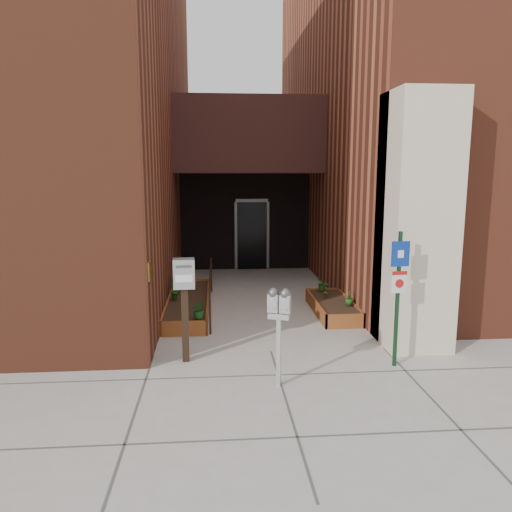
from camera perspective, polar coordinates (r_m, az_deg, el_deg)
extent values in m
plane|color=#9E9991|center=(8.76, 1.72, -10.86)|extent=(80.00, 80.00, 0.00)
cube|color=brown|center=(15.80, -24.35, 15.95)|extent=(8.00, 14.60, 10.00)
cube|color=brown|center=(16.89, 20.38, 15.76)|extent=(8.00, 13.70, 10.00)
cube|color=beige|center=(9.08, 17.89, 3.70)|extent=(1.10, 1.20, 4.40)
cube|color=black|center=(14.20, -0.94, 13.53)|extent=(4.20, 2.00, 2.00)
cube|color=black|center=(15.65, -1.25, 4.03)|extent=(4.00, 0.30, 3.00)
cube|color=black|center=(15.54, -0.47, 2.32)|extent=(0.90, 0.06, 2.10)
cube|color=#B79338|center=(8.17, -12.08, -1.65)|extent=(0.04, 0.30, 0.30)
cube|color=brown|center=(9.55, -8.28, -8.22)|extent=(0.90, 0.04, 0.30)
cube|color=brown|center=(12.98, -7.31, -3.33)|extent=(0.90, 0.04, 0.30)
cube|color=brown|center=(11.29, -9.91, -5.42)|extent=(0.04, 3.60, 0.30)
cube|color=brown|center=(11.24, -5.52, -5.38)|extent=(0.04, 3.60, 0.30)
cube|color=black|center=(11.26, -7.72, -5.50)|extent=(0.82, 3.52, 0.26)
cube|color=brown|center=(10.04, 10.19, -7.37)|extent=(0.80, 0.04, 0.30)
cube|color=brown|center=(12.07, 7.58, -4.36)|extent=(0.80, 0.04, 0.30)
cube|color=brown|center=(10.97, 6.82, -5.80)|extent=(0.04, 2.20, 0.30)
cube|color=brown|center=(11.14, 10.67, -5.65)|extent=(0.04, 2.20, 0.30)
cube|color=black|center=(11.05, 8.76, -5.83)|extent=(0.72, 2.12, 0.26)
cylinder|color=black|center=(9.52, -5.27, -6.33)|extent=(0.04, 0.04, 0.90)
cylinder|color=black|center=(12.72, -5.13, -2.17)|extent=(0.04, 0.04, 0.90)
cylinder|color=black|center=(11.02, -5.22, -1.78)|extent=(0.04, 3.30, 0.04)
cube|color=#B7B6B9|center=(7.31, 2.61, -10.96)|extent=(0.08, 0.08, 1.01)
cube|color=#B7B6B9|center=(7.13, 2.64, -6.86)|extent=(0.33, 0.22, 0.08)
cube|color=#B7B6B9|center=(7.10, 1.98, -5.40)|extent=(0.18, 0.15, 0.26)
sphere|color=#59595B|center=(7.06, 1.99, -4.21)|extent=(0.15, 0.15, 0.15)
cube|color=white|center=(7.05, 1.88, -5.35)|extent=(0.09, 0.04, 0.05)
cube|color=#B21414|center=(7.07, 1.87, -5.98)|extent=(0.09, 0.04, 0.03)
cube|color=#B7B6B9|center=(7.06, 3.34, -5.49)|extent=(0.18, 0.15, 0.26)
sphere|color=#59595B|center=(7.03, 3.35, -4.30)|extent=(0.15, 0.15, 0.15)
cube|color=white|center=(7.01, 3.25, -5.44)|extent=(0.09, 0.04, 0.05)
cube|color=#B21414|center=(7.03, 3.24, -6.08)|extent=(0.09, 0.04, 0.03)
cube|color=#12321A|center=(8.14, 15.85, -4.87)|extent=(0.05, 0.05, 2.17)
cube|color=navy|center=(7.96, 16.19, 0.23)|extent=(0.30, 0.05, 0.39)
cube|color=white|center=(7.96, 16.21, 0.22)|extent=(0.10, 0.02, 0.12)
cube|color=white|center=(8.05, 16.04, -2.88)|extent=(0.25, 0.05, 0.34)
cube|color=#B21414|center=(8.01, 16.11, -1.89)|extent=(0.25, 0.04, 0.06)
cylinder|color=#B21414|center=(8.04, 16.07, -3.04)|extent=(0.14, 0.03, 0.14)
cube|color=black|center=(8.24, -8.09, -7.76)|extent=(0.12, 0.12, 1.24)
cube|color=#BBBBBD|center=(8.02, -8.24, -1.98)|extent=(0.35, 0.27, 0.47)
cube|color=#59595B|center=(7.87, -8.27, -1.21)|extent=(0.25, 0.03, 0.05)
cube|color=white|center=(7.91, -8.23, -2.57)|extent=(0.27, 0.03, 0.11)
imported|color=#18551C|center=(9.62, -6.51, -6.03)|extent=(0.37, 0.37, 0.35)
imported|color=#1D5317|center=(11.08, -9.34, -3.92)|extent=(0.27, 0.27, 0.36)
imported|color=#1A5117|center=(11.66, -9.11, -3.27)|extent=(0.21, 0.21, 0.35)
imported|color=#245518|center=(12.74, -7.90, -2.09)|extent=(0.26, 0.26, 0.35)
imported|color=#235518|center=(10.66, 10.61, -4.66)|extent=(0.18, 0.18, 0.31)
imported|color=#255D1A|center=(11.27, 8.00, -3.73)|extent=(0.23, 0.23, 0.33)
imported|color=#1F5518|center=(11.81, 7.58, -3.14)|extent=(0.30, 0.30, 0.31)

